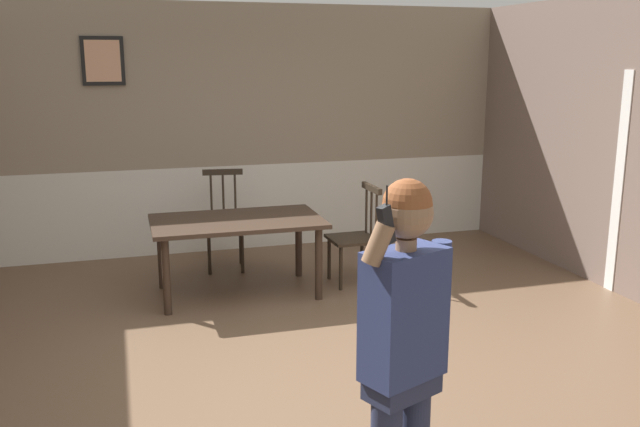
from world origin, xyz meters
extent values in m
plane|color=brown|center=(0.00, 0.00, 0.00)|extent=(7.46, 7.46, 0.00)
cube|color=gray|center=(0.00, 3.39, 1.90)|extent=(6.50, 0.12, 1.81)
cube|color=silver|center=(0.00, 3.40, 0.50)|extent=(6.50, 0.14, 0.99)
cube|color=silver|center=(0.00, 3.37, 0.99)|extent=(6.50, 0.05, 0.06)
cube|color=black|center=(-1.40, 3.31, 2.17)|extent=(0.44, 0.03, 0.51)
cube|color=#E0A580|center=(-1.40, 3.30, 2.17)|extent=(0.36, 0.01, 0.43)
cube|color=white|center=(3.21, 0.84, 1.05)|extent=(0.06, 0.12, 2.10)
cube|color=#38281E|center=(-0.29, 1.76, 0.71)|extent=(1.59, 0.95, 0.04)
cylinder|color=#38281E|center=(-0.98, 1.40, 0.35)|extent=(0.07, 0.07, 0.69)
cylinder|color=#38281E|center=(0.40, 1.39, 0.35)|extent=(0.07, 0.07, 0.69)
cylinder|color=#38281E|center=(-0.98, 2.14, 0.35)|extent=(0.07, 0.07, 0.69)
cylinder|color=#38281E|center=(0.41, 2.13, 0.35)|extent=(0.07, 0.07, 0.69)
cube|color=#2D2319|center=(0.85, 1.75, 0.45)|extent=(0.45, 0.45, 0.03)
cube|color=#2D2319|center=(1.05, 1.76, 0.95)|extent=(0.05, 0.44, 0.06)
cylinder|color=#2D2319|center=(1.06, 1.62, 0.73)|extent=(0.02, 0.02, 0.51)
cylinder|color=#2D2319|center=(1.05, 1.76, 0.73)|extent=(0.02, 0.02, 0.51)
cylinder|color=#2D2319|center=(1.05, 1.89, 0.73)|extent=(0.02, 0.02, 0.51)
cylinder|color=#2D2319|center=(0.68, 1.57, 0.22)|extent=(0.04, 0.04, 0.44)
cylinder|color=#2D2319|center=(0.67, 1.93, 0.22)|extent=(0.04, 0.04, 0.44)
cylinder|color=#2D2319|center=(1.03, 1.58, 0.22)|extent=(0.04, 0.04, 0.44)
cylinder|color=#2D2319|center=(1.03, 1.93, 0.22)|extent=(0.04, 0.04, 0.44)
cube|color=#2D2319|center=(-0.28, 2.58, 0.46)|extent=(0.48, 0.48, 0.03)
cube|color=#2D2319|center=(-0.26, 2.77, 1.02)|extent=(0.43, 0.09, 0.06)
cylinder|color=#2D2319|center=(-0.13, 2.76, 0.76)|extent=(0.02, 0.02, 0.57)
cylinder|color=#2D2319|center=(-0.26, 2.77, 0.76)|extent=(0.02, 0.02, 0.57)
cylinder|color=#2D2319|center=(-0.38, 2.79, 0.76)|extent=(0.02, 0.02, 0.57)
cylinder|color=#2D2319|center=(-0.13, 2.39, 0.22)|extent=(0.04, 0.04, 0.45)
cylinder|color=#2D2319|center=(-0.47, 2.43, 0.22)|extent=(0.04, 0.04, 0.45)
cylinder|color=#2D2319|center=(-0.09, 2.73, 0.22)|extent=(0.04, 0.04, 0.45)
cylinder|color=#2D2319|center=(-0.43, 2.77, 0.22)|extent=(0.04, 0.04, 0.45)
cube|color=#282E49|center=(-0.18, -1.84, 0.79)|extent=(0.38, 0.30, 0.12)
cube|color=navy|center=(-0.18, -1.84, 1.11)|extent=(0.42, 0.33, 0.58)
cylinder|color=navy|center=(0.04, -1.75, 1.13)|extent=(0.09, 0.09, 0.55)
cylinder|color=#936B4C|center=(-0.34, -1.92, 1.46)|extent=(0.15, 0.09, 0.19)
cylinder|color=#936B4C|center=(-0.18, -1.84, 1.43)|extent=(0.09, 0.09, 0.05)
sphere|color=#936B4C|center=(-0.18, -1.84, 1.57)|extent=(0.22, 0.22, 0.22)
sphere|color=brown|center=(-0.18, -1.84, 1.60)|extent=(0.21, 0.21, 0.21)
cube|color=black|center=(-0.30, -1.93, 1.54)|extent=(0.09, 0.07, 0.17)
cylinder|color=black|center=(-0.30, -1.93, 1.66)|extent=(0.01, 0.01, 0.08)
camera|label=1|loc=(-1.32, -4.39, 2.19)|focal=38.17mm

